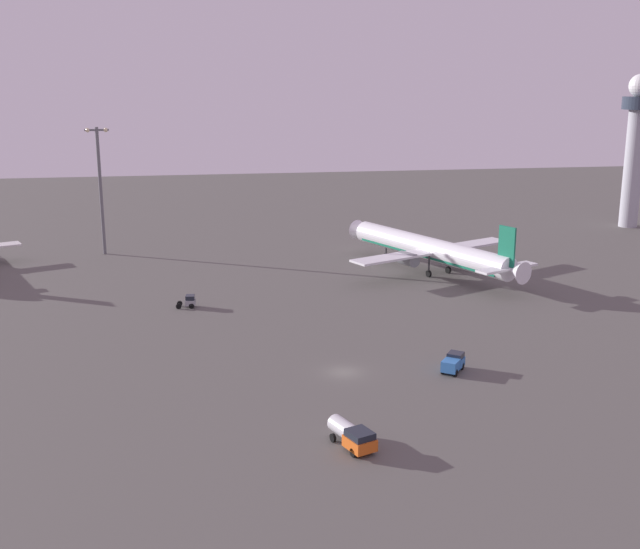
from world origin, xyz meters
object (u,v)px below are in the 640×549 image
object	(u,v)px
control_tower	(636,140)
fuel_truck	(352,435)
maintenance_van	(453,363)
pushback_tug	(189,301)
apron_light_west	(100,183)
airplane_near_gate	(431,250)

from	to	relation	value
control_tower	fuel_truck	size ratio (longest dim) A/B	5.56
fuel_truck	control_tower	bearing A→B (deg)	-152.32
control_tower	maintenance_van	size ratio (longest dim) A/B	8.21
pushback_tug	maintenance_van	xyz separation A→B (m)	(33.13, -34.46, 0.11)
maintenance_van	apron_light_west	size ratio (longest dim) A/B	0.17
airplane_near_gate	fuel_truck	distance (m)	75.30
pushback_tug	apron_light_west	bearing A→B (deg)	-152.53
control_tower	pushback_tug	bearing A→B (deg)	-153.58
apron_light_west	fuel_truck	bearing A→B (deg)	-70.73
airplane_near_gate	maintenance_van	bearing A→B (deg)	-128.75
fuel_truck	maintenance_van	size ratio (longest dim) A/B	1.48
maintenance_van	apron_light_west	xyz separation A→B (m)	(-50.58, 77.30, 13.87)
maintenance_van	airplane_near_gate	bearing A→B (deg)	112.64
control_tower	apron_light_west	size ratio (longest dim) A/B	1.40
control_tower	apron_light_west	world-z (taller)	control_tower
pushback_tug	apron_light_west	world-z (taller)	apron_light_west
control_tower	pushback_tug	size ratio (longest dim) A/B	11.43
pushback_tug	fuel_truck	xyz separation A→B (m)	(16.13, -53.18, 0.30)
control_tower	pushback_tug	xyz separation A→B (m)	(-107.85, -53.59, -20.29)
airplane_near_gate	pushback_tug	size ratio (longest dim) A/B	13.58
control_tower	apron_light_west	distance (m)	125.92
control_tower	maintenance_van	distance (m)	117.22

